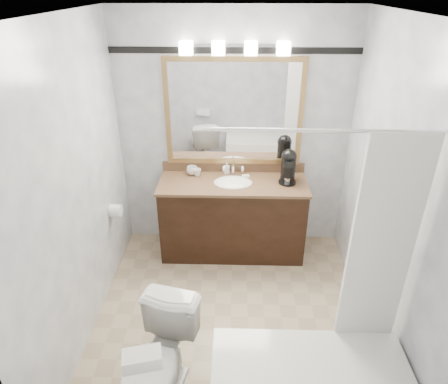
{
  "coord_description": "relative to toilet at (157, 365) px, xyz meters",
  "views": [
    {
      "loc": [
        0.01,
        -2.65,
        2.68
      ],
      "look_at": [
        -0.07,
        0.35,
        1.09
      ],
      "focal_mm": 32.0,
      "sensor_mm": 36.0,
      "label": 1
    }
  ],
  "objects": [
    {
      "name": "room",
      "position": [
        0.49,
        0.82,
        0.88
      ],
      "size": [
        2.42,
        2.62,
        2.52
      ],
      "color": "tan",
      "rests_on": "ground"
    },
    {
      "name": "soap_bar",
      "position": [
        0.63,
        1.96,
        0.49
      ],
      "size": [
        0.08,
        0.06,
        0.02
      ],
      "primitive_type": "cube",
      "rotation": [
        0.0,
        0.0,
        0.17
      ],
      "color": "beige",
      "rests_on": "vanity"
    },
    {
      "name": "coffee_maker",
      "position": [
        1.05,
        1.89,
        0.65
      ],
      "size": [
        0.18,
        0.22,
        0.34
      ],
      "rotation": [
        0.0,
        0.0,
        -0.13
      ],
      "color": "black",
      "rests_on": "vanity"
    },
    {
      "name": "toilet",
      "position": [
        0.0,
        0.0,
        0.0
      ],
      "size": [
        0.58,
        0.81,
        0.75
      ],
      "primitive_type": "imported",
      "rotation": [
        0.0,
        0.0,
        -0.24
      ],
      "color": "white",
      "rests_on": "ground"
    },
    {
      "name": "soap_bottle_a",
      "position": [
        0.43,
        2.06,
        0.54
      ],
      "size": [
        0.06,
        0.06,
        0.12
      ],
      "primitive_type": "imported",
      "rotation": [
        0.0,
        0.0,
        0.05
      ],
      "color": "white",
      "rests_on": "vanity"
    },
    {
      "name": "mirror",
      "position": [
        0.49,
        2.11,
        1.13
      ],
      "size": [
        1.4,
        0.04,
        1.1
      ],
      "color": "#A8824C",
      "rests_on": "room"
    },
    {
      "name": "tissue_box",
      "position": [
        0.0,
        -0.3,
        0.42
      ],
      "size": [
        0.24,
        0.17,
        0.09
      ],
      "primitive_type": "cube",
      "rotation": [
        0.0,
        0.0,
        0.24
      ],
      "color": "white",
      "rests_on": "toilet"
    },
    {
      "name": "vanity",
      "position": [
        0.49,
        1.84,
        0.07
      ],
      "size": [
        1.53,
        0.58,
        0.97
      ],
      "color": "black",
      "rests_on": "ground"
    },
    {
      "name": "cup_left",
      "position": [
        0.06,
        2.02,
        0.52
      ],
      "size": [
        0.13,
        0.13,
        0.09
      ],
      "primitive_type": "imported",
      "rotation": [
        0.0,
        0.0,
        0.19
      ],
      "color": "white",
      "rests_on": "vanity"
    },
    {
      "name": "tp_roll",
      "position": [
        -0.65,
        1.49,
        0.33
      ],
      "size": [
        0.11,
        0.12,
        0.12
      ],
      "primitive_type": "cylinder",
      "rotation": [
        0.0,
        1.57,
        0.0
      ],
      "color": "white",
      "rests_on": "room"
    },
    {
      "name": "cup_right",
      "position": [
        0.11,
        1.98,
        0.51
      ],
      "size": [
        0.09,
        0.09,
        0.08
      ],
      "primitive_type": "imported",
      "rotation": [
        0.0,
        0.0,
        0.14
      ],
      "color": "white",
      "rests_on": "vanity"
    },
    {
      "name": "vanity_light_bar",
      "position": [
        0.49,
        2.05,
        1.76
      ],
      "size": [
        1.02,
        0.14,
        0.12
      ],
      "color": "silver",
      "rests_on": "room"
    },
    {
      "name": "accent_stripe",
      "position": [
        0.49,
        2.12,
        1.73
      ],
      "size": [
        2.4,
        0.01,
        0.06
      ],
      "primitive_type": "cube",
      "color": "black",
      "rests_on": "room"
    }
  ]
}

